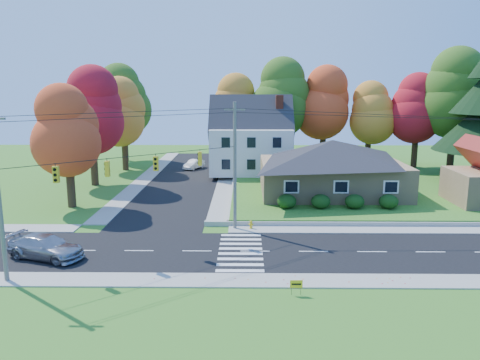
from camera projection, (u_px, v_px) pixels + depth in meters
The scene contains 24 objects.
ground at pixel (255, 251), 32.06m from camera, with size 120.00×120.00×0.00m, color #3D7923.
road_main at pixel (255, 251), 32.06m from camera, with size 90.00×8.00×0.02m, color black.
road_cross at pixel (186, 178), 57.65m from camera, with size 8.00×44.00×0.02m, color black.
sidewalk_north at pixel (254, 229), 36.95m from camera, with size 90.00×2.00×0.08m, color #9C9A90.
sidewalk_south at pixel (257, 281), 27.15m from camera, with size 90.00×2.00×0.08m, color #9C9A90.
lawn at pixel (367, 185), 52.45m from camera, with size 30.00×30.00×0.50m, color #3D7923.
ranch_house at pixel (332, 166), 47.01m from camera, with size 14.60×10.60×5.40m.
colonial_house at pixel (251, 140), 58.62m from camera, with size 10.40×8.40×9.60m.
hedge_row at pixel (338, 201), 41.36m from camera, with size 10.70×1.70×1.27m.
traffic_infrastructure at pixel (253, 174), 32.38m from camera, with size 38.10×10.66×10.00m.
tree_lot_0 at pixel (236, 108), 63.80m from camera, with size 6.72×6.72×12.51m.
tree_lot_1 at pixel (281, 98), 62.49m from camera, with size 7.84×7.84×14.60m.
tree_lot_2 at pixel (324, 103), 63.53m from camera, with size 7.28×7.28×13.56m.
tree_lot_3 at pixel (370, 113), 62.73m from camera, with size 6.16×6.16×11.47m.
tree_lot_4 at pixel (418, 108), 61.55m from camera, with size 6.72×6.72×12.51m.
tree_lot_5 at pixel (456, 94), 59.16m from camera, with size 8.40×8.40×15.64m.
tree_west_0 at pixel (67, 131), 42.63m from camera, with size 6.16×6.16×11.47m.
tree_west_1 at pixel (91, 111), 52.19m from camera, with size 7.28×7.28×13.56m.
tree_west_2 at pixel (123, 112), 62.12m from camera, with size 6.72×6.72×12.51m.
tree_west_3 at pixel (123, 100), 69.73m from camera, with size 7.84×7.84×14.60m.
silver_sedan at pixel (46, 247), 30.66m from camera, with size 2.15×5.29×1.54m, color #9799A4.
white_car at pixel (194, 164), 64.20m from camera, with size 1.34×3.86×1.27m, color silver.
fire_hydrant at pixel (251, 225), 37.03m from camera, with size 0.40×0.31×0.71m.
yard_sign at pixel (296, 284), 25.25m from camera, with size 0.68×0.04×0.85m.
Camera 1 is at (-0.66, -30.49, 11.08)m, focal length 35.00 mm.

